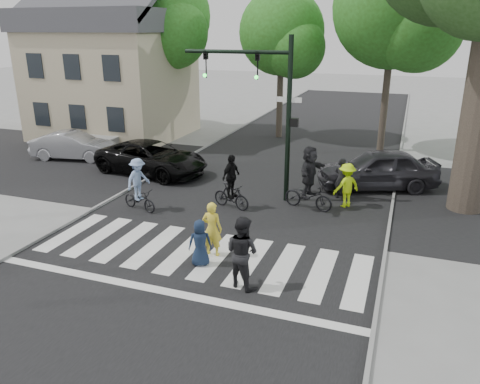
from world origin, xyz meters
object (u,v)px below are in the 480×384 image
object	(u,v)px
pedestrian_woman	(212,229)
car_silver	(74,146)
traffic_signal	(266,96)
cyclist_right	(309,181)
pedestrian_adult	(242,252)
cyclist_mid	(231,187)
car_suv	(152,158)
car_grey	(377,169)
pedestrian_child	(200,243)
cyclist_left	(139,188)

from	to	relation	value
pedestrian_woman	car_silver	world-z (taller)	pedestrian_woman
traffic_signal	cyclist_right	xyz separation A→B (m)	(1.82, -0.59, -2.86)
pedestrian_adult	traffic_signal	bearing A→B (deg)	-57.95
cyclist_mid	car_suv	bearing A→B (deg)	149.86
cyclist_right	car_grey	xyz separation A→B (m)	(2.13, 3.22, -0.23)
traffic_signal	cyclist_right	distance (m)	3.44
pedestrian_adult	car_silver	size ratio (longest dim) A/B	0.46
pedestrian_adult	car_grey	xyz separation A→B (m)	(2.56, 9.10, -0.13)
pedestrian_woman	pedestrian_adult	bearing A→B (deg)	135.16
pedestrian_child	traffic_signal	bearing A→B (deg)	-115.06
traffic_signal	cyclist_mid	distance (m)	3.51
cyclist_right	traffic_signal	bearing A→B (deg)	162.13
pedestrian_woman	car_grey	world-z (taller)	car_grey
car_silver	car_grey	distance (m)	14.59
traffic_signal	car_silver	distance (m)	11.33
pedestrian_adult	cyclist_mid	world-z (taller)	cyclist_mid
traffic_signal	car_grey	size ratio (longest dim) A/B	1.26
pedestrian_child	cyclist_right	xyz separation A→B (m)	(1.89, 5.22, 0.38)
cyclist_mid	car_silver	size ratio (longest dim) A/B	0.48
traffic_signal	cyclist_left	bearing A→B (deg)	-144.25
pedestrian_woman	car_grey	xyz separation A→B (m)	(3.94, 7.76, 0.00)
pedestrian_adult	car_silver	bearing A→B (deg)	-15.89
car_suv	traffic_signal	bearing A→B (deg)	-94.16
pedestrian_adult	car_silver	world-z (taller)	pedestrian_adult
pedestrian_woman	car_silver	bearing A→B (deg)	-35.48
cyclist_left	car_suv	size ratio (longest dim) A/B	0.37
traffic_signal	pedestrian_woman	xyz separation A→B (m)	(0.00, -5.13, -3.09)
pedestrian_child	car_silver	distance (m)	13.27
pedestrian_adult	car_suv	size ratio (longest dim) A/B	0.36
traffic_signal	cyclist_left	xyz separation A→B (m)	(-3.84, -2.76, -3.07)
cyclist_left	cyclist_mid	world-z (taller)	cyclist_mid
car_suv	car_silver	xyz separation A→B (m)	(-4.93, 0.86, -0.04)
car_grey	car_suv	bearing A→B (deg)	-103.96
car_suv	car_silver	distance (m)	5.00
pedestrian_adult	cyclist_right	distance (m)	5.90
cyclist_left	car_grey	size ratio (longest dim) A/B	0.40
pedestrian_child	cyclist_right	bearing A→B (deg)	-134.28
cyclist_left	car_suv	bearing A→B (deg)	114.36
car_suv	cyclist_right	bearing A→B (deg)	-95.25
pedestrian_woman	cyclist_mid	distance (m)	3.75
pedestrian_woman	car_grey	size ratio (longest dim) A/B	0.34
cyclist_right	car_suv	distance (m)	7.78
cyclist_mid	cyclist_right	size ratio (longest dim) A/B	0.86
traffic_signal	cyclist_right	world-z (taller)	traffic_signal
cyclist_mid	car_silver	distance (m)	10.49
pedestrian_adult	cyclist_right	xyz separation A→B (m)	(0.44, 5.88, 0.10)
cyclist_mid	pedestrian_child	bearing A→B (deg)	-80.25
traffic_signal	car_suv	xyz separation A→B (m)	(-5.71, 1.37, -3.18)
pedestrian_woman	cyclist_right	size ratio (longest dim) A/B	0.70
car_suv	car_grey	world-z (taller)	car_grey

